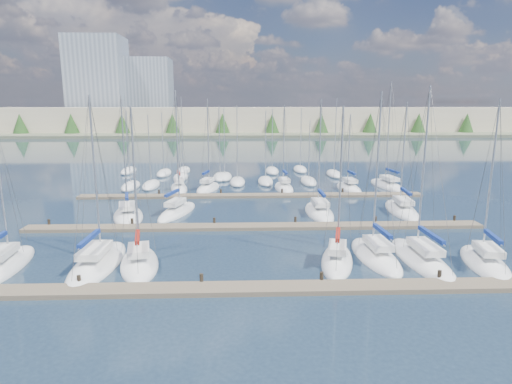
{
  "coord_description": "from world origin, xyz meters",
  "views": [
    {
      "loc": [
        -1.31,
        -23.68,
        11.95
      ],
      "look_at": [
        0.0,
        14.0,
        4.0
      ],
      "focal_mm": 30.0,
      "sensor_mm": 36.0,
      "label": 1
    }
  ],
  "objects_px": {
    "sailboat_h": "(128,216)",
    "sailboat_a": "(6,265)",
    "sailboat_d": "(337,260)",
    "sailboat_n": "(179,188)",
    "sailboat_g": "(485,263)",
    "sailboat_f": "(421,259)",
    "sailboat_e": "(375,256)",
    "sailboat_m": "(401,210)",
    "sailboat_i": "(177,212)",
    "sailboat_o": "(208,188)",
    "sailboat_c": "(139,263)",
    "sailboat_b": "(98,263)",
    "sailboat_r": "(387,186)",
    "sailboat_q": "(349,188)",
    "sailboat_l": "(319,212)",
    "sailboat_p": "(284,188)"
  },
  "relations": [
    {
      "from": "sailboat_q",
      "to": "sailboat_e",
      "type": "xyz_separation_m",
      "value": [
        -4.55,
        -26.7,
        0.01
      ]
    },
    {
      "from": "sailboat_h",
      "to": "sailboat_n",
      "type": "relative_size",
      "value": 1.01
    },
    {
      "from": "sailboat_h",
      "to": "sailboat_d",
      "type": "bearing_deg",
      "value": -50.36
    },
    {
      "from": "sailboat_i",
      "to": "sailboat_o",
      "type": "bearing_deg",
      "value": 95.03
    },
    {
      "from": "sailboat_m",
      "to": "sailboat_b",
      "type": "bearing_deg",
      "value": -147.15
    },
    {
      "from": "sailboat_l",
      "to": "sailboat_e",
      "type": "distance_m",
      "value": 13.81
    },
    {
      "from": "sailboat_m",
      "to": "sailboat_c",
      "type": "bearing_deg",
      "value": -144.11
    },
    {
      "from": "sailboat_a",
      "to": "sailboat_n",
      "type": "relative_size",
      "value": 0.92
    },
    {
      "from": "sailboat_n",
      "to": "sailboat_f",
      "type": "height_order",
      "value": "sailboat_f"
    },
    {
      "from": "sailboat_q",
      "to": "sailboat_b",
      "type": "xyz_separation_m",
      "value": [
        -25.73,
        -27.53,
        -0.0
      ]
    },
    {
      "from": "sailboat_h",
      "to": "sailboat_g",
      "type": "height_order",
      "value": "sailboat_h"
    },
    {
      "from": "sailboat_l",
      "to": "sailboat_e",
      "type": "relative_size",
      "value": 0.96
    },
    {
      "from": "sailboat_a",
      "to": "sailboat_e",
      "type": "bearing_deg",
      "value": -3.02
    },
    {
      "from": "sailboat_g",
      "to": "sailboat_q",
      "type": "bearing_deg",
      "value": 107.44
    },
    {
      "from": "sailboat_m",
      "to": "sailboat_f",
      "type": "bearing_deg",
      "value": -100.26
    },
    {
      "from": "sailboat_d",
      "to": "sailboat_m",
      "type": "height_order",
      "value": "sailboat_m"
    },
    {
      "from": "sailboat_d",
      "to": "sailboat_f",
      "type": "relative_size",
      "value": 0.9
    },
    {
      "from": "sailboat_g",
      "to": "sailboat_l",
      "type": "bearing_deg",
      "value": 133.23
    },
    {
      "from": "sailboat_l",
      "to": "sailboat_c",
      "type": "distance_m",
      "value": 21.78
    },
    {
      "from": "sailboat_p",
      "to": "sailboat_d",
      "type": "height_order",
      "value": "sailboat_d"
    },
    {
      "from": "sailboat_d",
      "to": "sailboat_r",
      "type": "relative_size",
      "value": 0.8
    },
    {
      "from": "sailboat_n",
      "to": "sailboat_r",
      "type": "height_order",
      "value": "sailboat_r"
    },
    {
      "from": "sailboat_g",
      "to": "sailboat_i",
      "type": "xyz_separation_m",
      "value": [
        -25.22,
        16.02,
        0.01
      ]
    },
    {
      "from": "sailboat_n",
      "to": "sailboat_g",
      "type": "xyz_separation_m",
      "value": [
        26.86,
        -29.09,
        -0.02
      ]
    },
    {
      "from": "sailboat_n",
      "to": "sailboat_b",
      "type": "relative_size",
      "value": 1.01
    },
    {
      "from": "sailboat_r",
      "to": "sailboat_i",
      "type": "bearing_deg",
      "value": -160.3
    },
    {
      "from": "sailboat_d",
      "to": "sailboat_m",
      "type": "relative_size",
      "value": 0.98
    },
    {
      "from": "sailboat_n",
      "to": "sailboat_b",
      "type": "height_order",
      "value": "sailboat_n"
    },
    {
      "from": "sailboat_e",
      "to": "sailboat_m",
      "type": "bearing_deg",
      "value": 59.71
    },
    {
      "from": "sailboat_l",
      "to": "sailboat_d",
      "type": "height_order",
      "value": "sailboat_l"
    },
    {
      "from": "sailboat_b",
      "to": "sailboat_q",
      "type": "bearing_deg",
      "value": 48.36
    },
    {
      "from": "sailboat_b",
      "to": "sailboat_h",
      "type": "bearing_deg",
      "value": 96.67
    },
    {
      "from": "sailboat_p",
      "to": "sailboat_e",
      "type": "height_order",
      "value": "sailboat_e"
    },
    {
      "from": "sailboat_r",
      "to": "sailboat_p",
      "type": "bearing_deg",
      "value": 176.93
    },
    {
      "from": "sailboat_n",
      "to": "sailboat_a",
      "type": "bearing_deg",
      "value": -118.16
    },
    {
      "from": "sailboat_p",
      "to": "sailboat_f",
      "type": "distance_m",
      "value": 29.24
    },
    {
      "from": "sailboat_h",
      "to": "sailboat_a",
      "type": "bearing_deg",
      "value": -126.26
    },
    {
      "from": "sailboat_q",
      "to": "sailboat_d",
      "type": "relative_size",
      "value": 0.89
    },
    {
      "from": "sailboat_p",
      "to": "sailboat_c",
      "type": "height_order",
      "value": "sailboat_c"
    },
    {
      "from": "sailboat_h",
      "to": "sailboat_a",
      "type": "height_order",
      "value": "sailboat_h"
    },
    {
      "from": "sailboat_a",
      "to": "sailboat_n",
      "type": "xyz_separation_m",
      "value": [
        8.7,
        28.37,
        0.02
      ]
    },
    {
      "from": "sailboat_o",
      "to": "sailboat_i",
      "type": "relative_size",
      "value": 0.95
    },
    {
      "from": "sailboat_o",
      "to": "sailboat_i",
      "type": "distance_m",
      "value": 13.31
    },
    {
      "from": "sailboat_q",
      "to": "sailboat_m",
      "type": "relative_size",
      "value": 0.87
    },
    {
      "from": "sailboat_q",
      "to": "sailboat_m",
      "type": "xyz_separation_m",
      "value": [
        2.83,
        -12.42,
        -0.0
      ]
    },
    {
      "from": "sailboat_l",
      "to": "sailboat_q",
      "type": "bearing_deg",
      "value": 63.2
    },
    {
      "from": "sailboat_g",
      "to": "sailboat_e",
      "type": "height_order",
      "value": "sailboat_e"
    },
    {
      "from": "sailboat_c",
      "to": "sailboat_b",
      "type": "bearing_deg",
      "value": 165.35
    },
    {
      "from": "sailboat_f",
      "to": "sailboat_d",
      "type": "bearing_deg",
      "value": 179.05
    },
    {
      "from": "sailboat_r",
      "to": "sailboat_o",
      "type": "bearing_deg",
      "value": 175.25
    }
  ]
}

